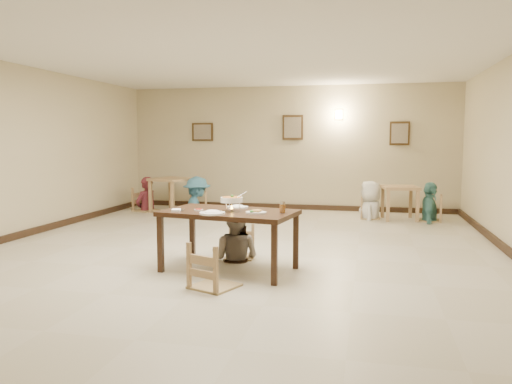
% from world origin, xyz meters
% --- Properties ---
extents(floor, '(10.00, 10.00, 0.00)m').
position_xyz_m(floor, '(0.00, 0.00, 0.00)').
color(floor, '#BFB79F').
rests_on(floor, ground).
extents(ceiling, '(10.00, 10.00, 0.00)m').
position_xyz_m(ceiling, '(0.00, 0.00, 3.00)').
color(ceiling, silver).
rests_on(ceiling, wall_back).
extents(wall_back, '(10.00, 0.00, 10.00)m').
position_xyz_m(wall_back, '(0.00, 5.00, 1.50)').
color(wall_back, '#BBAD8A').
rests_on(wall_back, floor).
extents(wall_left, '(0.00, 10.00, 10.00)m').
position_xyz_m(wall_left, '(-4.00, 0.00, 1.50)').
color(wall_left, '#BBAD8A').
rests_on(wall_left, floor).
extents(baseboard_back, '(8.00, 0.06, 0.12)m').
position_xyz_m(baseboard_back, '(0.00, 4.97, 0.06)').
color(baseboard_back, black).
rests_on(baseboard_back, floor).
extents(baseboard_left, '(0.06, 10.00, 0.12)m').
position_xyz_m(baseboard_left, '(-3.97, 0.00, 0.06)').
color(baseboard_left, black).
rests_on(baseboard_left, floor).
extents(picture_a, '(0.55, 0.04, 0.45)m').
position_xyz_m(picture_a, '(-2.20, 4.96, 1.90)').
color(picture_a, '#322110').
rests_on(picture_a, wall_back).
extents(picture_b, '(0.50, 0.04, 0.60)m').
position_xyz_m(picture_b, '(0.10, 4.96, 2.00)').
color(picture_b, '#322110').
rests_on(picture_b, wall_back).
extents(picture_c, '(0.45, 0.04, 0.55)m').
position_xyz_m(picture_c, '(2.60, 4.96, 1.85)').
color(picture_c, '#322110').
rests_on(picture_c, wall_back).
extents(wall_sconce, '(0.16, 0.05, 0.22)m').
position_xyz_m(wall_sconce, '(1.20, 4.96, 2.30)').
color(wall_sconce, '#FFD88C').
rests_on(wall_sconce, wall_back).
extents(main_table, '(1.82, 1.21, 0.79)m').
position_xyz_m(main_table, '(0.16, -0.94, 0.71)').
color(main_table, '#321D11').
rests_on(main_table, floor).
extents(chair_far, '(0.41, 0.41, 0.87)m').
position_xyz_m(chair_far, '(0.12, -0.24, 0.44)').
color(chair_far, tan).
rests_on(chair_far, floor).
extents(chair_near, '(0.48, 0.48, 1.01)m').
position_xyz_m(chair_near, '(0.20, -1.71, 0.51)').
color(chair_near, tan).
rests_on(chair_near, floor).
extents(main_diner, '(0.81, 0.67, 1.53)m').
position_xyz_m(main_diner, '(0.08, -0.34, 0.77)').
color(main_diner, gray).
rests_on(main_diner, floor).
extents(curry_warmer, '(0.32, 0.28, 0.26)m').
position_xyz_m(curry_warmer, '(0.21, -0.99, 0.94)').
color(curry_warmer, silver).
rests_on(curry_warmer, main_table).
extents(rice_plate_far, '(0.29, 0.29, 0.07)m').
position_xyz_m(rice_plate_far, '(0.21, -0.67, 0.80)').
color(rice_plate_far, white).
rests_on(rice_plate_far, main_table).
extents(rice_plate_near, '(0.32, 0.32, 0.07)m').
position_xyz_m(rice_plate_near, '(0.04, -1.28, 0.81)').
color(rice_plate_near, white).
rests_on(rice_plate_near, main_table).
extents(fried_plate, '(0.26, 0.26, 0.06)m').
position_xyz_m(fried_plate, '(0.55, -1.10, 0.81)').
color(fried_plate, white).
rests_on(fried_plate, main_table).
extents(chili_dish, '(0.12, 0.12, 0.02)m').
position_xyz_m(chili_dish, '(-0.22, -1.03, 0.80)').
color(chili_dish, white).
rests_on(chili_dish, main_table).
extents(napkin_cutlery, '(0.16, 0.23, 0.03)m').
position_xyz_m(napkin_cutlery, '(-0.49, -1.13, 0.80)').
color(napkin_cutlery, white).
rests_on(napkin_cutlery, main_table).
extents(drink_glass, '(0.07, 0.07, 0.14)m').
position_xyz_m(drink_glass, '(0.87, -0.99, 0.86)').
color(drink_glass, white).
rests_on(drink_glass, main_table).
extents(bg_table_left, '(1.04, 1.04, 0.81)m').
position_xyz_m(bg_table_left, '(-2.62, 3.87, 0.67)').
color(bg_table_left, '#A17E55').
rests_on(bg_table_left, floor).
extents(bg_table_right, '(0.83, 0.83, 0.72)m').
position_xyz_m(bg_table_right, '(2.58, 3.86, 0.59)').
color(bg_table_right, '#A17E55').
rests_on(bg_table_right, floor).
extents(bg_chair_ll, '(0.50, 0.50, 1.06)m').
position_xyz_m(bg_chair_ll, '(-3.27, 3.88, 0.53)').
color(bg_chair_ll, tan).
rests_on(bg_chair_ll, floor).
extents(bg_chair_lr, '(0.44, 0.44, 0.93)m').
position_xyz_m(bg_chair_lr, '(-1.96, 3.81, 0.46)').
color(bg_chair_lr, tan).
rests_on(bg_chair_lr, floor).
extents(bg_chair_rl, '(0.41, 0.41, 0.87)m').
position_xyz_m(bg_chair_rl, '(1.97, 3.89, 0.43)').
color(bg_chair_rl, tan).
rests_on(bg_chair_rl, floor).
extents(bg_chair_rr, '(0.49, 0.49, 1.04)m').
position_xyz_m(bg_chair_rr, '(3.19, 3.82, 0.52)').
color(bg_chair_rr, tan).
rests_on(bg_chair_rr, floor).
extents(bg_diner_a, '(0.60, 0.71, 1.65)m').
position_xyz_m(bg_diner_a, '(-3.27, 3.88, 0.82)').
color(bg_diner_a, maroon).
rests_on(bg_diner_a, floor).
extents(bg_diner_b, '(1.08, 1.27, 1.71)m').
position_xyz_m(bg_diner_b, '(-1.96, 3.81, 0.86)').
color(bg_diner_b, teal).
rests_on(bg_diner_b, floor).
extents(bg_diner_c, '(0.56, 0.83, 1.64)m').
position_xyz_m(bg_diner_c, '(1.97, 3.89, 0.82)').
color(bg_diner_c, silver).
rests_on(bg_diner_c, floor).
extents(bg_diner_d, '(0.50, 1.00, 1.65)m').
position_xyz_m(bg_diner_d, '(3.19, 3.82, 0.82)').
color(bg_diner_d, teal).
rests_on(bg_diner_d, floor).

